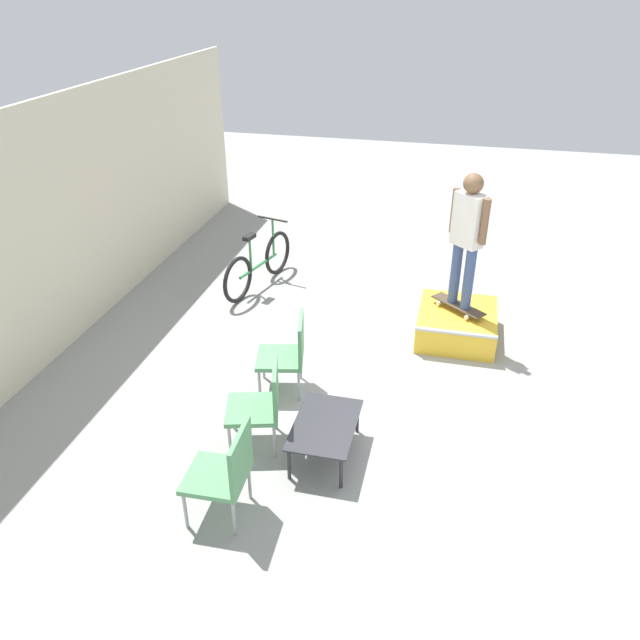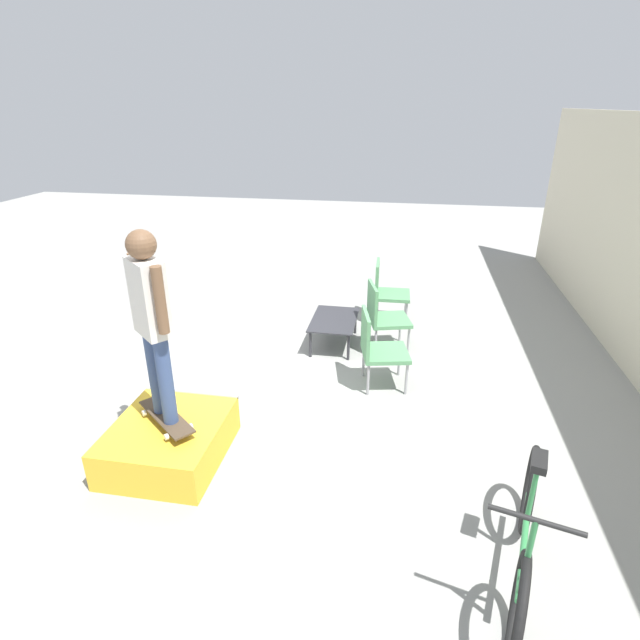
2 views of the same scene
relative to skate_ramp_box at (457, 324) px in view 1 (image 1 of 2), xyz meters
The scene contains 10 objects.
ground_plane 1.66m from the skate_ramp_box, 164.40° to the left, with size 24.00×24.00×0.00m, color gray.
house_wall_back 5.30m from the skate_ramp_box, 107.97° to the left, with size 12.00×0.06×3.00m.
skate_ramp_box is the anchor object (origin of this frame).
skateboard_on_ramp 0.27m from the skate_ramp_box, 45.41° to the left, with size 0.65×0.73×0.07m.
person_skater 1.30m from the skate_ramp_box, 45.41° to the left, with size 0.40×0.45×1.73m.
coffee_table 2.90m from the skate_ramp_box, 156.23° to the left, with size 0.93×0.60×0.39m.
patio_chair_left 4.06m from the skate_ramp_box, 153.31° to the left, with size 0.54×0.54×0.93m.
patio_chair_center 3.21m from the skate_ramp_box, 145.24° to the left, with size 0.64×0.64×0.93m.
patio_chair_right 2.48m from the skate_ramp_box, 132.38° to the left, with size 0.62×0.62×0.93m.
bicycle 3.11m from the skate_ramp_box, 74.75° to the left, with size 1.75×0.62×0.96m.
Camera 1 is at (-5.74, -0.34, 4.27)m, focal length 35.00 mm.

